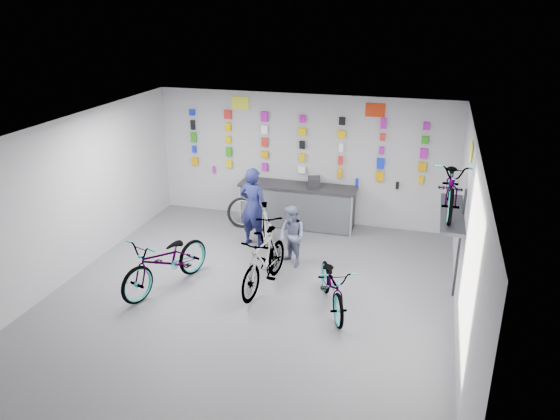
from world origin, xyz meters
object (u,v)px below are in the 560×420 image
(bike_center, at_px, (264,261))
(clerk, at_px, (253,207))
(bike_service, at_px, (267,233))
(bike_left, at_px, (166,261))
(customer, at_px, (292,236))
(counter, at_px, (297,206))
(bike_right, at_px, (333,285))

(bike_center, bearing_deg, clerk, 122.02)
(bike_service, distance_m, clerk, 0.78)
(bike_left, bearing_deg, clerk, 87.59)
(customer, bearing_deg, counter, 137.40)
(counter, bearing_deg, bike_center, -87.20)
(counter, distance_m, clerk, 1.46)
(bike_right, distance_m, bike_service, 2.30)
(bike_center, relative_size, clerk, 1.05)
(counter, height_order, bike_service, bike_service)
(counter, height_order, bike_center, bike_center)
(counter, distance_m, bike_left, 3.83)
(clerk, bearing_deg, bike_center, 124.65)
(bike_left, bearing_deg, counter, 85.79)
(counter, bearing_deg, clerk, -117.11)
(bike_right, relative_size, customer, 1.40)
(clerk, relative_size, customer, 1.40)
(clerk, bearing_deg, bike_right, 145.36)
(counter, distance_m, bike_right, 3.69)
(counter, xyz_separation_m, bike_center, (0.15, -3.01, 0.06))
(bike_service, height_order, customer, customer)
(bike_center, height_order, bike_service, same)
(bike_right, bearing_deg, clerk, 112.87)
(clerk, xyz_separation_m, customer, (1.03, -0.71, -0.25))
(counter, xyz_separation_m, bike_right, (1.48, -3.38, -0.03))
(bike_center, relative_size, bike_right, 1.04)
(counter, relative_size, bike_right, 1.56)
(bike_left, distance_m, bike_right, 3.04)
(bike_service, bearing_deg, bike_center, -99.62)
(bike_center, bearing_deg, bike_service, 112.91)
(counter, height_order, bike_right, counter)
(bike_center, height_order, customer, customer)
(customer, bearing_deg, bike_left, -105.59)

